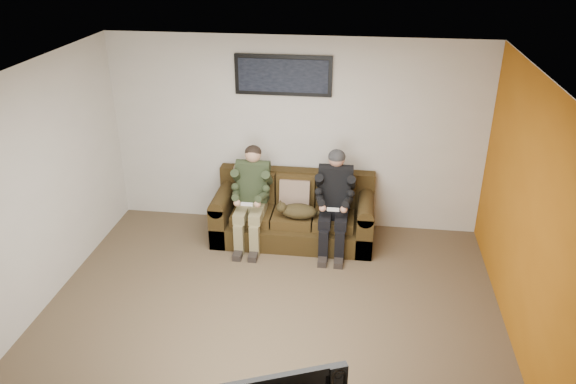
# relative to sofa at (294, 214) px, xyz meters

# --- Properties ---
(floor) EXTENTS (5.00, 5.00, 0.00)m
(floor) POSITION_rel_sofa_xyz_m (-0.04, -1.82, -0.32)
(floor) COLOR brown
(floor) RESTS_ON ground
(ceiling) EXTENTS (5.00, 5.00, 0.00)m
(ceiling) POSITION_rel_sofa_xyz_m (-0.04, -1.82, 2.28)
(ceiling) COLOR silver
(ceiling) RESTS_ON ground
(wall_back) EXTENTS (5.00, 0.00, 5.00)m
(wall_back) POSITION_rel_sofa_xyz_m (-0.04, 0.43, 0.98)
(wall_back) COLOR beige
(wall_back) RESTS_ON ground
(wall_front) EXTENTS (5.00, 0.00, 5.00)m
(wall_front) POSITION_rel_sofa_xyz_m (-0.04, -4.07, 0.98)
(wall_front) COLOR beige
(wall_front) RESTS_ON ground
(wall_left) EXTENTS (0.00, 4.50, 4.50)m
(wall_left) POSITION_rel_sofa_xyz_m (-2.54, -1.82, 0.98)
(wall_left) COLOR beige
(wall_left) RESTS_ON ground
(wall_right) EXTENTS (0.00, 4.50, 4.50)m
(wall_right) POSITION_rel_sofa_xyz_m (2.46, -1.82, 0.98)
(wall_right) COLOR beige
(wall_right) RESTS_ON ground
(accent_wall_right) EXTENTS (0.00, 4.50, 4.50)m
(accent_wall_right) POSITION_rel_sofa_xyz_m (2.45, -1.82, 0.98)
(accent_wall_right) COLOR #A55B10
(accent_wall_right) RESTS_ON ground
(sofa) EXTENTS (2.09, 0.90, 0.86)m
(sofa) POSITION_rel_sofa_xyz_m (0.00, 0.00, 0.00)
(sofa) COLOR #34250F
(sofa) RESTS_ON ground
(throw_pillow) EXTENTS (0.40, 0.19, 0.40)m
(throw_pillow) POSITION_rel_sofa_xyz_m (0.00, 0.04, 0.29)
(throw_pillow) COLOR #90725E
(throw_pillow) RESTS_ON sofa
(throw_blanket) EXTENTS (0.43, 0.21, 0.08)m
(throw_blanket) POSITION_rel_sofa_xyz_m (-0.63, 0.26, 0.53)
(throw_blanket) COLOR gray
(throw_blanket) RESTS_ON sofa
(person_left) EXTENTS (0.51, 0.87, 1.27)m
(person_left) POSITION_rel_sofa_xyz_m (-0.54, -0.17, 0.39)
(person_left) COLOR #887D55
(person_left) RESTS_ON sofa
(person_right) EXTENTS (0.51, 0.86, 1.28)m
(person_right) POSITION_rel_sofa_xyz_m (0.54, -0.17, 0.39)
(person_right) COLOR black
(person_right) RESTS_ON sofa
(cat) EXTENTS (0.66, 0.26, 0.24)m
(cat) POSITION_rel_sofa_xyz_m (0.07, -0.27, 0.20)
(cat) COLOR #483B1C
(cat) RESTS_ON sofa
(framed_poster) EXTENTS (1.25, 0.05, 0.52)m
(framed_poster) POSITION_rel_sofa_xyz_m (-0.20, 0.39, 1.78)
(framed_poster) COLOR black
(framed_poster) RESTS_ON wall_back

